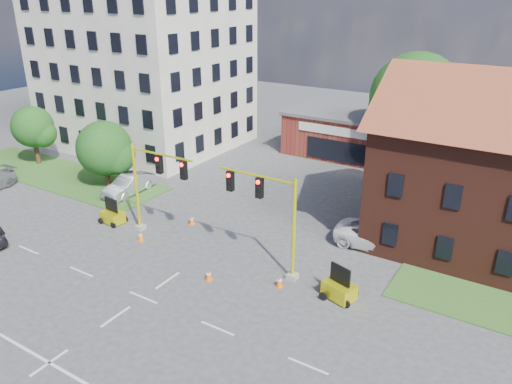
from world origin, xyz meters
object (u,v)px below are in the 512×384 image
Objects in this scene: signal_mast_east at (269,211)px; trailer_west at (113,216)px; pickup_white at (380,237)px; signal_mast_west at (154,181)px; trailer_east at (339,289)px.

signal_mast_east reaches higher than trailer_west.
signal_mast_west is at bearing 110.98° from pickup_white.
signal_mast_west is 3.17× the size of trailer_east.
signal_mast_west is at bearing 180.00° from signal_mast_east.
signal_mast_west is 3.36× the size of trailer_west.
signal_mast_east is 8.39m from pickup_white.
signal_mast_east is 3.17× the size of trailer_east.
trailer_east is at bearing -1.79° from signal_mast_west.
signal_mast_east is at bearing -167.01° from trailer_east.
trailer_east reaches higher than trailer_west.
signal_mast_east is 13.14m from trailer_west.
trailer_east is at bearing 176.53° from pickup_white.
signal_mast_west is 13.85m from trailer_east.
signal_mast_east is (8.71, 0.00, 0.00)m from signal_mast_west.
trailer_east is 0.34× the size of pickup_white.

